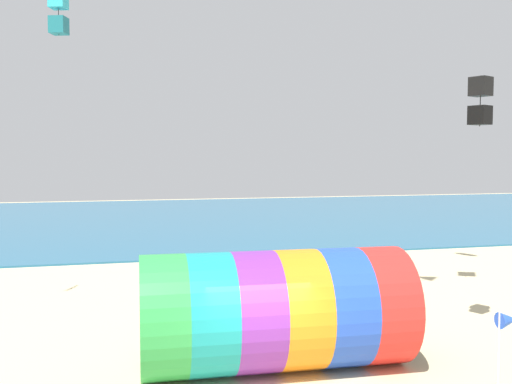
{
  "coord_description": "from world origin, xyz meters",
  "views": [
    {
      "loc": [
        -3.23,
        -11.97,
        5.51
      ],
      "look_at": [
        0.71,
        3.9,
        4.46
      ],
      "focal_mm": 40.0,
      "sensor_mm": 36.0,
      "label": 1
    }
  ],
  "objects": [
    {
      "name": "giant_inflatable_tube",
      "position": [
        0.74,
        1.9,
        1.54
      ],
      "size": [
        6.97,
        3.34,
        3.08
      ],
      "color": "green",
      "rests_on": "ground"
    },
    {
      "name": "kite_handler",
      "position": [
        4.75,
        2.6,
        0.9
      ],
      "size": [
        0.38,
        0.26,
        1.75
      ],
      "color": "black",
      "rests_on": "ground"
    },
    {
      "name": "kite_cyan_box",
      "position": [
        -5.22,
        11.27,
        10.95
      ],
      "size": [
        0.76,
        0.76,
        1.7
      ],
      "color": "#2DB2C6"
    },
    {
      "name": "sea",
      "position": [
        0.0,
        37.74,
        0.05
      ],
      "size": [
        120.0,
        40.0,
        0.1
      ],
      "primitive_type": "cube",
      "color": "#236084",
      "rests_on": "ground"
    },
    {
      "name": "beach_flag",
      "position": [
        4.81,
        -1.75,
        1.95
      ],
      "size": [
        0.47,
        0.36,
        2.21
      ],
      "color": "silver",
      "rests_on": "ground"
    },
    {
      "name": "kite_black_box",
      "position": [
        7.06,
        2.55,
        7.09
      ],
      "size": [
        0.68,
        0.68,
        1.46
      ],
      "color": "black"
    }
  ]
}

